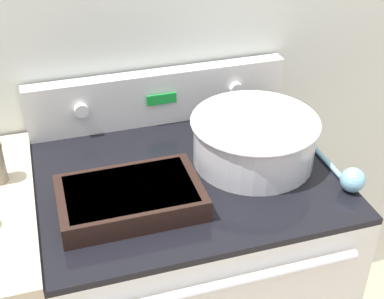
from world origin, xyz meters
The scene contains 6 objects.
kitchen_wall centered at (0.00, 0.67, 1.25)m, with size 8.00×0.05×2.50m.
stove_range centered at (0.00, 0.32, 0.47)m, with size 0.79×0.66×0.93m.
control_panel centered at (0.00, 0.61, 1.01)m, with size 0.79×0.07×0.16m.
mixing_bowl centered at (0.19, 0.32, 1.01)m, with size 0.35×0.35×0.13m.
casserole_dish centered at (-0.17, 0.22, 0.96)m, with size 0.34×0.22×0.06m.
ladle centered at (0.38, 0.15, 0.96)m, with size 0.06×0.32×0.06m.
Camera 1 is at (-0.32, -0.80, 1.76)m, focal length 50.00 mm.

